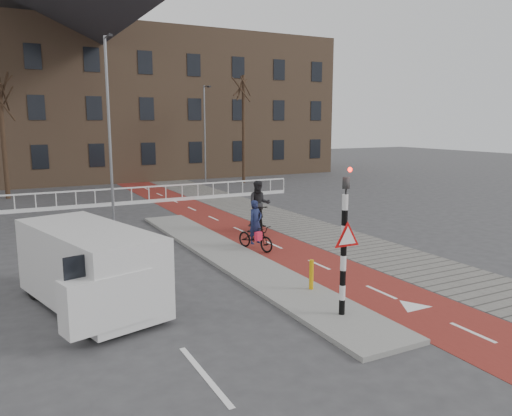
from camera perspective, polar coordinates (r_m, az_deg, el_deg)
name	(u,v)px	position (r m, az deg, el deg)	size (l,w,h in m)	color
ground	(315,290)	(14.19, 6.78, -9.30)	(120.00, 120.00, 0.00)	#38383A
bike_lane	(222,222)	(23.40, -3.96, -1.60)	(2.50, 60.00, 0.01)	maroon
sidewalk	(274,217)	(24.62, 2.02, -1.01)	(3.00, 60.00, 0.01)	slate
curb_island	(232,257)	(17.18, -2.71, -5.62)	(1.80, 16.00, 0.12)	gray
traffic_signal	(345,238)	(11.73, 10.09, -3.36)	(0.80, 0.80, 3.68)	black
bollard	(311,275)	(13.77, 6.35, -7.56)	(0.12, 0.12, 0.82)	#D39C0B
cyclist_near	(256,233)	(18.18, -0.06, -2.92)	(1.08, 1.84, 1.83)	black
cyclist_far	(259,211)	(20.95, 0.36, -0.38)	(1.30, 2.16, 2.20)	black
van	(89,266)	(13.21, -18.51, -6.32)	(3.09, 5.10, 2.05)	silver
railing	(56,204)	(28.51, -21.85, 0.39)	(28.00, 0.10, 0.99)	silver
townhouse_row	(56,81)	(43.42, -21.87, 13.35)	(46.00, 10.00, 15.90)	#7F6047
tree_mid	(3,139)	(33.78, -26.92, 7.04)	(0.29, 0.29, 7.22)	black
tree_right	(244,130)	(38.15, -1.43, 8.92)	(0.24, 0.24, 8.05)	black
streetlight_near	(110,135)	(22.24, -16.39, 7.96)	(0.12, 0.12, 8.12)	slate
streetlight_right	(205,135)	(37.79, -5.87, 8.27)	(0.12, 0.12, 7.26)	slate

